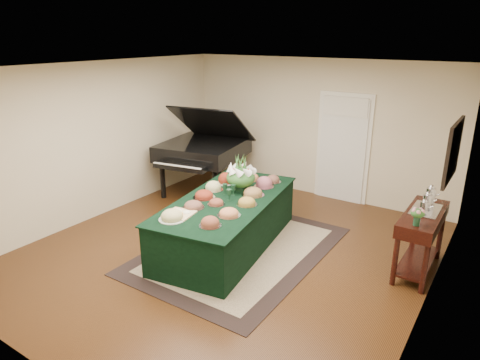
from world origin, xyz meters
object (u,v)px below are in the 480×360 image
Objects in this scene: grand_piano at (203,149)px; floral_centerpiece at (241,174)px; buffet_table at (227,222)px; mahogany_sideboard at (422,226)px.

floral_centerpiece is at bearing -36.12° from grand_piano.
mahogany_sideboard reaches higher than buffet_table.
floral_centerpiece reaches higher than mahogany_sideboard.
mahogany_sideboard is at bearing 17.57° from buffet_table.
grand_piano reaches higher than buffet_table.
grand_piano is at bearing 143.88° from floral_centerpiece.
buffet_table is at bearing -162.43° from mahogany_sideboard.
mahogany_sideboard is (2.64, 0.43, -0.37)m from floral_centerpiece.
floral_centerpiece is at bearing 92.22° from buffet_table.
floral_centerpiece is 2.70m from mahogany_sideboard.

